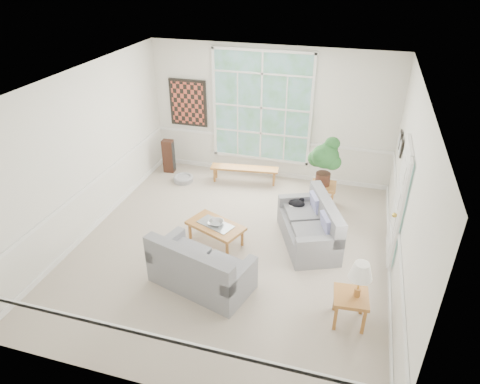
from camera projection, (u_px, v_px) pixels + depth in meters
name	position (u px, v px, depth m)	size (l,w,h in m)	color
floor	(232.00, 247.00, 7.76)	(5.50, 6.00, 0.01)	#A89B8B
ceiling	(230.00, 82.00, 6.27)	(5.50, 6.00, 0.02)	white
wall_back	(270.00, 114.00, 9.52)	(5.50, 0.02, 3.00)	silver
wall_front	(147.00, 297.00, 4.51)	(5.50, 0.02, 3.00)	silver
wall_left	(85.00, 154.00, 7.68)	(0.02, 6.00, 3.00)	silver
wall_right	(407.00, 196.00, 6.35)	(0.02, 6.00, 3.00)	silver
window_back	(262.00, 108.00, 9.46)	(2.30, 0.08, 2.40)	white
entry_door	(398.00, 202.00, 7.09)	(0.08, 0.90, 2.10)	white
door_sidelight	(400.00, 217.00, 6.51)	(0.08, 0.26, 1.90)	white
wall_art	(188.00, 103.00, 9.90)	(0.90, 0.06, 1.10)	brown
wall_frame_near	(401.00, 148.00, 7.80)	(0.04, 0.26, 0.32)	black
wall_frame_far	(400.00, 139.00, 8.13)	(0.04, 0.26, 0.32)	black
loveseat_right	(309.00, 223.00, 7.67)	(0.81, 1.57, 0.85)	slate
loveseat_front	(201.00, 263.00, 6.69)	(1.59, 0.82, 0.86)	slate
coffee_table	(216.00, 233.00, 7.79)	(1.02, 0.56, 0.38)	#A0652D
pewter_bowl	(216.00, 223.00, 7.68)	(0.33, 0.33, 0.08)	#9D9EA3
window_bench	(244.00, 175.00, 9.85)	(1.54, 0.30, 0.36)	#A0652D
end_table	(323.00, 195.00, 8.88)	(0.50, 0.50, 0.50)	#A0652D
houseplant	(325.00, 162.00, 8.53)	(0.60, 0.60, 1.03)	#235726
side_table	(349.00, 308.00, 6.09)	(0.48, 0.48, 0.49)	#A0652D
table_lamp	(359.00, 280.00, 5.83)	(0.33, 0.33, 0.57)	silver
pet_bed	(183.00, 179.00, 9.91)	(0.46, 0.46, 0.14)	gray
floor_speaker	(169.00, 156.00, 10.20)	(0.25, 0.20, 0.81)	#361C12
cat	(297.00, 203.00, 8.10)	(0.31, 0.22, 0.15)	black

